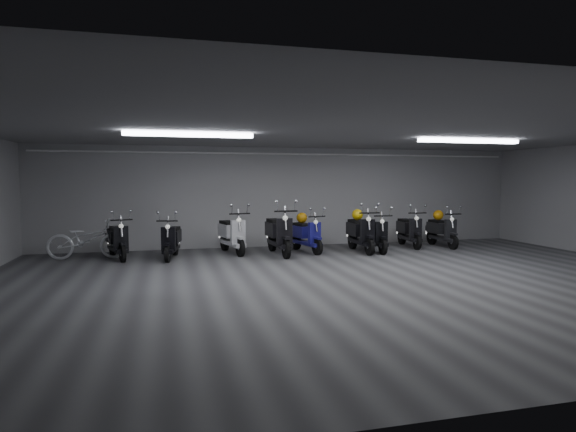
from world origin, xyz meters
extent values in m
cube|color=#3D3E40|center=(0.00, 0.00, -0.01)|extent=(14.00, 10.00, 0.01)
cube|color=gray|center=(0.00, 0.00, 2.80)|extent=(14.00, 10.00, 0.01)
cube|color=#939496|center=(0.00, 5.00, 1.40)|extent=(14.00, 0.01, 2.80)
cube|color=white|center=(-3.00, 1.00, 2.74)|extent=(2.40, 0.18, 0.08)
cube|color=white|center=(3.00, 1.00, 2.74)|extent=(2.40, 0.18, 0.08)
cylinder|color=white|center=(0.00, 4.92, 2.62)|extent=(13.60, 0.05, 0.05)
imported|color=white|center=(-5.31, 3.91, 0.58)|extent=(1.82, 0.70, 1.16)
sphere|color=yellow|center=(1.47, 3.58, 0.97)|extent=(0.29, 0.29, 0.29)
sphere|color=#BE7C0B|center=(0.01, 3.85, 0.89)|extent=(0.28, 0.28, 0.28)
sphere|color=#C67E0B|center=(4.06, 3.87, 0.89)|extent=(0.29, 0.29, 0.29)
camera|label=1|loc=(-3.42, -8.23, 1.89)|focal=29.78mm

